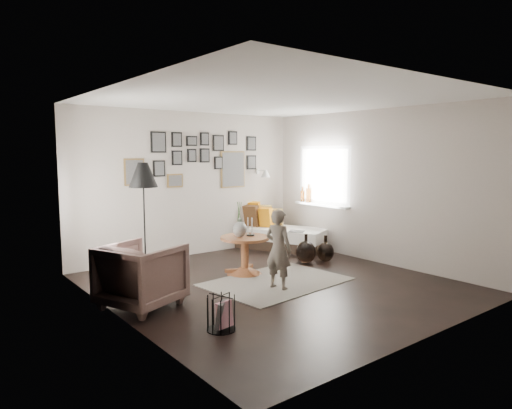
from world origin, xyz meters
TOP-DOWN VIEW (x-y plane):
  - ground at (0.00, 0.00)m, footprint 4.80×4.80m
  - wall_back at (0.00, 2.40)m, footprint 4.50×0.00m
  - wall_front at (0.00, -2.40)m, footprint 4.50×0.00m
  - wall_left at (-2.25, 0.00)m, footprint 0.00×4.80m
  - wall_right at (2.25, 0.00)m, footprint 0.00×4.80m
  - ceiling at (0.00, 0.00)m, footprint 4.80×4.80m
  - door_left at (-2.23, 1.20)m, footprint 0.00×2.14m
  - window_right at (2.18, 1.34)m, footprint 0.15×1.32m
  - gallery_wall at (0.29, 2.38)m, footprint 2.74×0.03m
  - wall_sconce at (1.55, 2.13)m, footprint 0.18×0.36m
  - rug at (0.09, 0.06)m, footprint 2.09×1.56m
  - pedestal_table at (-0.01, 0.70)m, footprint 0.75×0.75m
  - vase at (-0.09, 0.72)m, footprint 0.22×0.22m
  - candles at (0.10, 0.70)m, footprint 0.13×0.13m
  - daybed at (1.66, 1.91)m, footprint 1.47×1.98m
  - magazine_on_daybed at (1.61, 1.27)m, footprint 0.32×0.34m
  - armchair at (-1.89, 0.27)m, footprint 1.11×1.10m
  - armchair_cushion at (-1.86, 0.32)m, footprint 0.46×0.47m
  - floor_lamp at (-1.43, 1.17)m, footprint 0.40×0.40m
  - magazine_basket at (-1.54, -0.94)m, footprint 0.38×0.38m
  - demijohn_large at (1.22, 0.62)m, footprint 0.34×0.34m
  - demijohn_small at (1.57, 0.50)m, footprint 0.30×0.30m
  - child at (-0.10, -0.20)m, footprint 0.37×0.46m

SIDE VIEW (x-z plane):
  - ground at x=0.00m, z-range 0.00..0.00m
  - rug at x=0.09m, z-range 0.00..0.01m
  - demijohn_small at x=1.57m, z-range -0.06..0.40m
  - magazine_basket at x=-1.54m, z-range 0.00..0.37m
  - demijohn_large at x=1.22m, z-range -0.06..0.45m
  - pedestal_table at x=-0.01m, z-range -0.02..0.57m
  - daybed at x=1.66m, z-range -0.17..0.73m
  - armchair at x=-1.89m, z-range 0.00..0.78m
  - magazine_on_daybed at x=1.61m, z-range 0.41..0.43m
  - armchair_cushion at x=-1.86m, z-range 0.40..0.56m
  - child at x=-0.10m, z-range 0.00..1.11m
  - candles at x=0.10m, z-range 0.59..0.87m
  - vase at x=-0.09m, z-range 0.49..1.03m
  - window_right at x=2.18m, z-range 0.28..1.58m
  - door_left at x=-2.23m, z-range -0.02..2.12m
  - wall_back at x=0.00m, z-range -0.95..3.55m
  - wall_front at x=0.00m, z-range -0.95..3.55m
  - wall_left at x=-2.25m, z-range -1.10..3.70m
  - wall_right at x=2.25m, z-range -1.10..3.70m
  - wall_sconce at x=1.55m, z-range 1.38..1.54m
  - floor_lamp at x=-1.43m, z-range 0.63..2.36m
  - gallery_wall at x=0.29m, z-range 1.20..2.28m
  - ceiling at x=0.00m, z-range 2.60..2.60m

